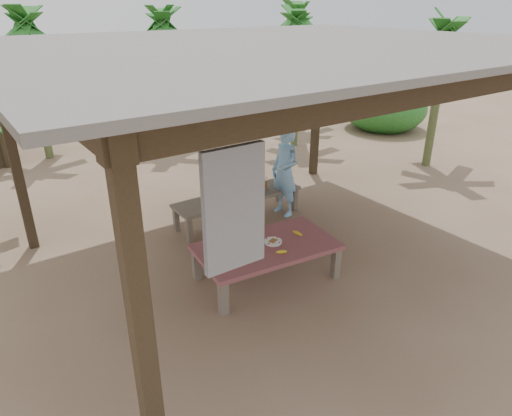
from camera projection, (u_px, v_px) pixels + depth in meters
ground at (274, 255)px, 6.64m from camera, size 80.00×80.00×0.00m
pavilion at (277, 56)px, 5.47m from camera, size 6.60×5.60×2.95m
work_table at (267, 249)px, 5.93m from camera, size 1.90×1.20×0.50m
bench at (238, 198)px, 7.57m from camera, size 2.20×0.62×0.45m
ripe_banana_bunch at (235, 245)px, 5.73m from camera, size 0.36×0.34×0.17m
plate at (273, 242)px, 5.94m from camera, size 0.24×0.24×0.04m
loose_banana_front at (282, 252)px, 5.70m from camera, size 0.16×0.09×0.04m
loose_banana_side at (298, 233)px, 6.15m from camera, size 0.08×0.16×0.04m
water_flask at (229, 233)px, 5.96m from camera, size 0.08×0.08×0.28m
green_banana_stalk at (222, 191)px, 7.32m from camera, size 0.27×0.27×0.30m
cooking_pot at (250, 184)px, 7.75m from camera, size 0.22×0.22×0.18m
skewer_rack at (263, 183)px, 7.71m from camera, size 0.18×0.08×0.24m
woman at (285, 172)px, 7.66m from camera, size 0.42×0.59×1.53m
banana_plant_ne at (298, 34)px, 10.67m from camera, size 1.80×1.80×3.16m
banana_plant_n at (163, 34)px, 10.61m from camera, size 1.80×1.80×3.17m
banana_plant_nw at (26, 37)px, 9.69m from camera, size 1.80×1.80×3.18m
banana_plant_e at (445, 46)px, 9.26m from camera, size 1.80×1.80×3.04m
banana_plant_far at (297, 25)px, 12.49m from camera, size 1.80×1.80×3.27m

